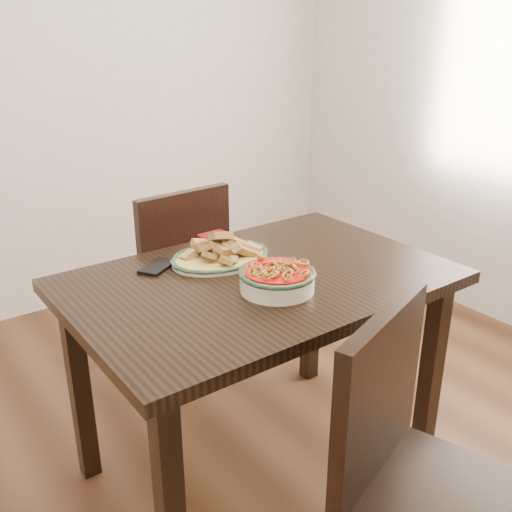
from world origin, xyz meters
TOP-DOWN VIEW (x-y plane):
  - floor at (0.00, 0.00)m, footprint 3.50×3.50m
  - wall_back at (0.00, 1.75)m, footprint 3.50×0.10m
  - dining_table at (0.04, 0.04)m, footprint 1.20×0.80m
  - chair_far at (0.08, 0.72)m, footprint 0.45×0.45m
  - chair_near at (-0.01, -0.65)m, footprint 0.53×0.53m
  - fish_plate at (0.01, 0.22)m, footprint 0.35×0.27m
  - noodle_bowl at (0.02, -0.08)m, footprint 0.24×0.24m
  - smartphone at (-0.19, 0.29)m, footprint 0.16×0.13m
  - napkin at (0.12, 0.42)m, footprint 0.11×0.09m

SIDE VIEW (x-z plane):
  - floor at x=0.00m, z-range 0.00..0.00m
  - chair_far at x=0.08m, z-range 0.05..0.94m
  - chair_near at x=-0.01m, z-range 0.05..0.94m
  - dining_table at x=0.04m, z-range 0.28..1.03m
  - smartphone at x=-0.19m, z-range 0.75..0.76m
  - napkin at x=0.12m, z-range 0.75..0.76m
  - noodle_bowl at x=0.02m, z-range 0.75..0.84m
  - fish_plate at x=0.01m, z-range 0.74..0.85m
  - wall_back at x=0.00m, z-range 0.00..2.60m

